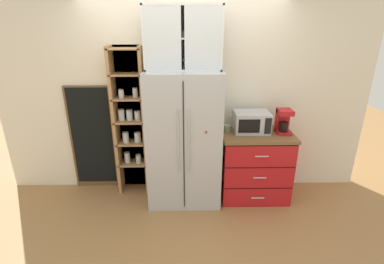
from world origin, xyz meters
TOP-DOWN VIEW (x-y plane):
  - ground_plane at (0.00, 0.00)m, footprint 10.60×10.60m
  - wall_back_cream at (0.00, 0.40)m, footprint 4.91×0.10m
  - refrigerator at (0.00, 0.03)m, footprint 0.91×0.67m
  - pantry_shelf_column at (-0.70, 0.28)m, footprint 0.46×0.28m
  - counter_cabinet at (0.93, 0.06)m, footprint 0.90×0.62m
  - microwave at (0.85, 0.11)m, footprint 0.44×0.33m
  - coffee_maker at (1.25, 0.06)m, footprint 0.17×0.20m
  - mug_sage at (0.56, 0.13)m, footprint 0.12×0.09m
  - bottle_cobalt at (0.93, 0.06)m, footprint 0.06×0.06m
  - upper_cabinet at (0.00, 0.08)m, footprint 0.87×0.32m
  - chalkboard_menu at (-1.25, 0.33)m, footprint 0.60×0.04m

SIDE VIEW (x-z plane):
  - ground_plane at x=0.00m, z-range 0.00..0.00m
  - counter_cabinet at x=0.93m, z-range 0.00..0.91m
  - chalkboard_menu at x=-1.25m, z-range 0.00..1.47m
  - refrigerator at x=0.00m, z-range 0.00..1.71m
  - mug_sage at x=0.56m, z-range 0.91..0.99m
  - pantry_shelf_column at x=-0.70m, z-range 0.01..1.98m
  - bottle_cobalt at x=0.93m, z-range 0.90..1.15m
  - microwave at x=0.85m, z-range 0.91..1.17m
  - coffee_maker at x=1.25m, z-range 0.91..1.22m
  - wall_back_cream at x=0.00m, z-range 0.00..2.55m
  - upper_cabinet at x=0.00m, z-range 1.71..2.40m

